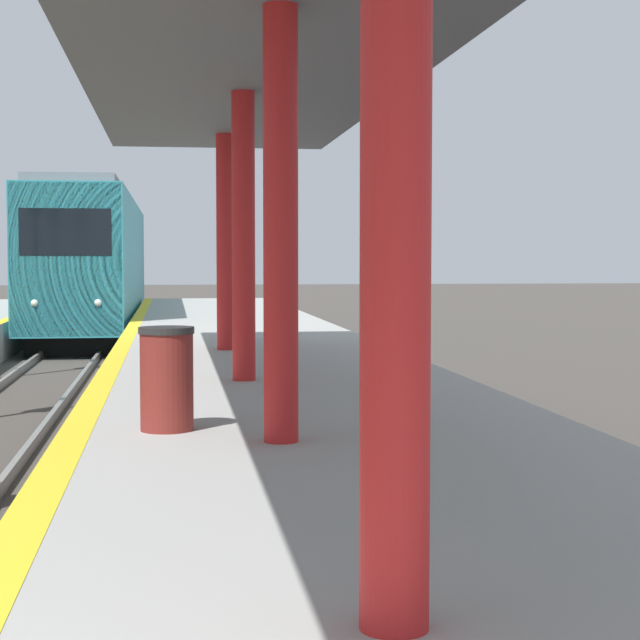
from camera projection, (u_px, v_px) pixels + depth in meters
name	position (u px, v px, depth m)	size (l,w,h in m)	color
train	(95.00, 263.00, 35.89)	(2.74, 20.57, 4.61)	black
station_canopy	(258.00, 62.00, 11.21)	(3.97, 18.64, 3.88)	red
trash_bin	(167.00, 378.00, 9.69)	(0.51, 0.51, 0.94)	maroon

